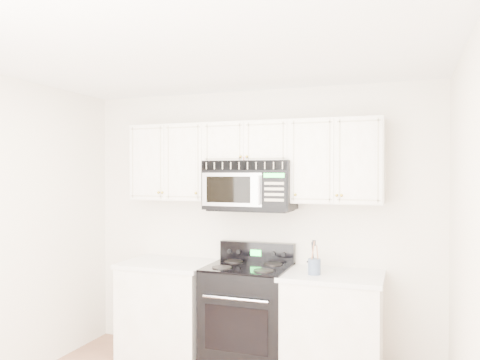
% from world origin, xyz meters
% --- Properties ---
extents(room, '(3.51, 3.51, 2.61)m').
position_xyz_m(room, '(0.00, 0.00, 1.30)').
color(room, '#9C6849').
rests_on(room, ground).
extents(base_cabinet_left, '(0.86, 0.65, 0.92)m').
position_xyz_m(base_cabinet_left, '(-0.80, 1.44, 0.43)').
color(base_cabinet_left, white).
rests_on(base_cabinet_left, ground).
extents(base_cabinet_right, '(0.86, 0.65, 0.92)m').
position_xyz_m(base_cabinet_right, '(0.80, 1.44, 0.43)').
color(base_cabinet_right, white).
rests_on(base_cabinet_right, ground).
extents(range, '(0.75, 0.68, 1.12)m').
position_xyz_m(range, '(0.03, 1.44, 0.48)').
color(range, black).
rests_on(range, ground).
extents(upper_cabinets, '(2.44, 0.37, 0.75)m').
position_xyz_m(upper_cabinets, '(0.00, 1.58, 1.93)').
color(upper_cabinets, white).
rests_on(upper_cabinets, ground).
extents(microwave, '(0.82, 0.46, 0.46)m').
position_xyz_m(microwave, '(0.02, 1.54, 1.68)').
color(microwave, black).
rests_on(microwave, ground).
extents(utensil_crock, '(0.11, 0.11, 0.29)m').
position_xyz_m(utensil_crock, '(0.66, 1.35, 0.99)').
color(utensil_crock, '#4C5E75').
rests_on(utensil_crock, base_cabinet_right).
extents(shaker_salt, '(0.04, 0.04, 0.09)m').
position_xyz_m(shaker_salt, '(0.59, 1.48, 0.97)').
color(shaker_salt, silver).
rests_on(shaker_salt, base_cabinet_right).
extents(shaker_pepper, '(0.04, 0.04, 0.10)m').
position_xyz_m(shaker_pepper, '(0.62, 1.43, 0.97)').
color(shaker_pepper, silver).
rests_on(shaker_pepper, base_cabinet_right).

